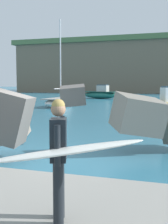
% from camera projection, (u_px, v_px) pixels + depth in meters
% --- Properties ---
extents(ground_plane, '(400.00, 400.00, 0.00)m').
position_uv_depth(ground_plane, '(43.00, 160.00, 8.90)').
color(ground_plane, '#2D6B84').
extents(surfer_with_board, '(2.09, 1.42, 1.78)m').
position_uv_depth(surfer_with_board, '(60.00, 152.00, 4.21)').
color(surfer_with_board, black).
rests_on(surfer_with_board, walkway_path).
extents(boat_near_centre, '(5.86, 2.97, 2.09)m').
position_uv_depth(boat_near_centre, '(101.00, 94.00, 45.72)').
color(boat_near_centre, '#1E6656').
rests_on(boat_near_centre, ground).
extents(boat_far_centre, '(1.86, 5.10, 8.34)m').
position_uv_depth(boat_far_centre, '(59.00, 102.00, 29.20)').
color(boat_far_centre, beige).
rests_on(boat_far_centre, ground).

